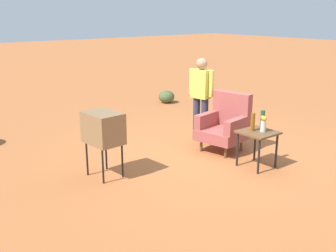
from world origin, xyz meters
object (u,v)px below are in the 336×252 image
object	(u,v)px
side_table	(258,137)
flower_vase	(263,123)
person_standing	(201,94)
tv_on_stand	(103,128)
bottle_tall_amber	(253,122)
bottle_wine_green	(262,120)
armchair	(225,124)

from	to	relation	value
side_table	flower_vase	bearing A→B (deg)	43.59
person_standing	tv_on_stand	bearing A→B (deg)	-79.48
bottle_tall_amber	flower_vase	distance (m)	0.17
bottle_tall_amber	bottle_wine_green	xyz separation A→B (m)	(0.04, 0.20, 0.01)
side_table	person_standing	distance (m)	1.75
bottle_tall_amber	flower_vase	bearing A→B (deg)	31.84
person_standing	bottle_tall_amber	world-z (taller)	person_standing
bottle_wine_green	flower_vase	distance (m)	0.15
person_standing	flower_vase	bearing A→B (deg)	-7.52
tv_on_stand	bottle_wine_green	distance (m)	2.62
armchair	side_table	xyz separation A→B (m)	(0.94, -0.21, 0.02)
person_standing	flower_vase	size ratio (longest dim) A/B	6.19
bottle_tall_amber	armchair	bearing A→B (deg)	163.44
side_table	flower_vase	size ratio (longest dim) A/B	2.31
person_standing	bottle_tall_amber	xyz separation A→B (m)	(1.58, -0.32, -0.18)
armchair	flower_vase	distance (m)	1.04
bottle_tall_amber	bottle_wine_green	bearing A→B (deg)	79.50
armchair	bottle_tall_amber	distance (m)	0.92
person_standing	flower_vase	distance (m)	1.75
bottle_wine_green	armchair	bearing A→B (deg)	176.63
bottle_tall_amber	bottle_wine_green	world-z (taller)	bottle_wine_green
side_table	tv_on_stand	xyz separation A→B (m)	(-1.22, -2.18, 0.26)
armchair	tv_on_stand	distance (m)	2.43
armchair	side_table	world-z (taller)	armchair
side_table	person_standing	xyz separation A→B (m)	(-1.67, 0.28, 0.42)
armchair	person_standing	xyz separation A→B (m)	(-0.74, 0.07, 0.44)
person_standing	bottle_wine_green	size ratio (longest dim) A/B	5.12
flower_vase	bottle_wine_green	bearing A→B (deg)	134.31
tv_on_stand	bottle_wine_green	world-z (taller)	tv_on_stand
side_table	armchair	bearing A→B (deg)	167.12
bottle_wine_green	tv_on_stand	bearing A→B (deg)	-116.45
side_table	bottle_tall_amber	distance (m)	0.26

